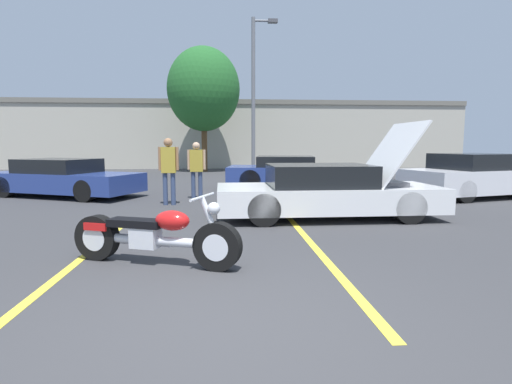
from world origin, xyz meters
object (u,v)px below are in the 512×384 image
parked_car_right_row (477,177)px  spectator_near_motorcycle (169,165)px  show_car_hood_open (328,192)px  motorcycle (154,236)px  spectator_by_show_car (197,166)px  light_pole (255,91)px  parked_car_left_row (63,178)px  parked_car_mid_row (289,172)px  tree_background (204,89)px

parked_car_right_row → spectator_near_motorcycle: bearing=171.2°
show_car_hood_open → parked_car_right_row: (5.30, 2.99, 0.05)m
motorcycle → show_car_hood_open: bearing=65.4°
parked_car_right_row → spectator_by_show_car: spectator_by_show_car is taller
motorcycle → light_pole: bearing=100.4°
light_pole → parked_car_right_row: bearing=-51.8°
light_pole → spectator_near_motorcycle: bearing=-108.4°
motorcycle → parked_car_left_row: parked_car_left_row is taller
motorcycle → parked_car_mid_row: 9.39m
spectator_near_motorcycle → spectator_by_show_car: (0.63, 1.08, -0.07)m
spectator_near_motorcycle → spectator_by_show_car: bearing=59.6°
light_pole → tree_background: bearing=122.8°
parked_car_right_row → parked_car_mid_row: 5.87m
motorcycle → spectator_near_motorcycle: 5.28m
spectator_by_show_car → parked_car_left_row: bearing=167.3°
tree_background → motorcycle: size_ratio=3.06×
light_pole → show_car_hood_open: (0.76, -10.69, -3.49)m
tree_background → parked_car_mid_row: size_ratio=1.52×
tree_background → parked_car_mid_row: 10.48m
spectator_by_show_car → parked_car_right_row: bearing=-1.1°
tree_background → motorcycle: tree_background is taller
light_pole → tree_background: 4.82m
parked_car_right_row → spectator_by_show_car: (-8.30, 0.16, 0.35)m
parked_car_left_row → parked_car_mid_row: 7.34m
tree_background → spectator_near_motorcycle: (-0.28, -12.64, -3.59)m
tree_background → spectator_near_motorcycle: size_ratio=4.03×
tree_background → parked_car_left_row: tree_background is taller
parked_car_mid_row → spectator_near_motorcycle: 5.20m
tree_background → parked_car_right_row: (8.65, -11.72, -4.01)m
motorcycle → parked_car_right_row: (8.42, 6.14, 0.23)m
show_car_hood_open → parked_car_mid_row: bearing=88.6°
tree_background → parked_car_right_row: size_ratio=1.47×
show_car_hood_open → spectator_near_motorcycle: bearing=149.7°
light_pole → motorcycle: bearing=-99.7°
tree_background → spectator_by_show_car: tree_background is taller
light_pole → show_car_hood_open: size_ratio=1.56×
light_pole → parked_car_left_row: light_pole is taller
parked_car_left_row → spectator_by_show_car: size_ratio=3.07×
show_car_hood_open → spectator_by_show_car: size_ratio=2.89×
parked_car_left_row → spectator_by_show_car: 4.20m
light_pole → tree_background: light_pole is taller
show_car_hood_open → parked_car_mid_row: 5.68m
parked_car_left_row → spectator_near_motorcycle: bearing=-6.8°
parked_car_left_row → parked_car_right_row: parked_car_right_row is taller
spectator_near_motorcycle → spectator_by_show_car: spectator_near_motorcycle is taller
light_pole → show_car_hood_open: 11.27m
light_pole → spectator_by_show_car: bearing=-106.6°
show_car_hood_open → parked_car_mid_row: size_ratio=1.03×
light_pole → parked_car_left_row: size_ratio=1.47×
spectator_near_motorcycle → spectator_by_show_car: size_ratio=1.06×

